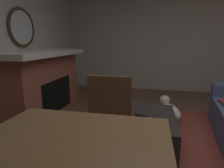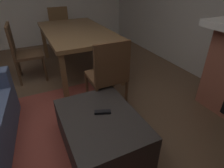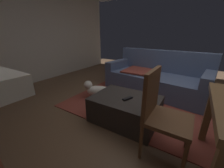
{
  "view_description": "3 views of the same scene",
  "coord_description": "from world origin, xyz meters",
  "px_view_note": "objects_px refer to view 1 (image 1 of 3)",
  "views": [
    {
      "loc": [
        1.83,
        -0.41,
        1.25
      ],
      "look_at": [
        -0.39,
        -0.88,
        0.75
      ],
      "focal_mm": 30.55,
      "sensor_mm": 36.0,
      "label": 1
    },
    {
      "loc": [
        -1.68,
        0.03,
        1.54
      ],
      "look_at": [
        -0.23,
        -0.67,
        0.61
      ],
      "focal_mm": 29.97,
      "sensor_mm": 36.0,
      "label": 2
    },
    {
      "loc": [
        0.39,
        -2.1,
        1.24
      ],
      "look_at": [
        -0.36,
        -0.9,
        0.73
      ],
      "focal_mm": 21.66,
      "sensor_mm": 36.0,
      "label": 3
    }
  ],
  "objects_px": {
    "fireplace": "(42,83)",
    "tv_remote": "(142,116)",
    "round_wall_mirror": "(22,28)",
    "ottoman_coffee_table": "(145,130)",
    "dining_chair_west": "(107,120)",
    "small_dog": "(170,110)"
  },
  "relations": [
    {
      "from": "fireplace",
      "to": "ottoman_coffee_table",
      "type": "height_order",
      "value": "fireplace"
    },
    {
      "from": "round_wall_mirror",
      "to": "dining_chair_west",
      "type": "xyz_separation_m",
      "value": [
        1.25,
        1.75,
        -0.96
      ]
    },
    {
      "from": "round_wall_mirror",
      "to": "ottoman_coffee_table",
      "type": "xyz_separation_m",
      "value": [
        0.69,
        2.09,
        -1.3
      ]
    },
    {
      "from": "tv_remote",
      "to": "small_dog",
      "type": "distance_m",
      "value": 0.97
    },
    {
      "from": "round_wall_mirror",
      "to": "dining_chair_west",
      "type": "bearing_deg",
      "value": 54.45
    },
    {
      "from": "ottoman_coffee_table",
      "to": "small_dog",
      "type": "xyz_separation_m",
      "value": [
        -0.81,
        0.36,
        -0.0
      ]
    },
    {
      "from": "fireplace",
      "to": "ottoman_coffee_table",
      "type": "xyz_separation_m",
      "value": [
        0.69,
        1.81,
        -0.37
      ]
    },
    {
      "from": "small_dog",
      "to": "round_wall_mirror",
      "type": "bearing_deg",
      "value": -87.11
    },
    {
      "from": "round_wall_mirror",
      "to": "ottoman_coffee_table",
      "type": "height_order",
      "value": "round_wall_mirror"
    },
    {
      "from": "dining_chair_west",
      "to": "small_dog",
      "type": "distance_m",
      "value": 1.58
    },
    {
      "from": "tv_remote",
      "to": "fireplace",
      "type": "bearing_deg",
      "value": -91.69
    },
    {
      "from": "fireplace",
      "to": "dining_chair_west",
      "type": "bearing_deg",
      "value": 49.48
    },
    {
      "from": "ottoman_coffee_table",
      "to": "tv_remote",
      "type": "xyz_separation_m",
      "value": [
        0.05,
        -0.04,
        0.2
      ]
    },
    {
      "from": "round_wall_mirror",
      "to": "ottoman_coffee_table",
      "type": "relative_size",
      "value": 0.68
    },
    {
      "from": "fireplace",
      "to": "tv_remote",
      "type": "height_order",
      "value": "fireplace"
    },
    {
      "from": "ottoman_coffee_table",
      "to": "round_wall_mirror",
      "type": "bearing_deg",
      "value": -108.2
    },
    {
      "from": "tv_remote",
      "to": "dining_chair_west",
      "type": "distance_m",
      "value": 0.61
    },
    {
      "from": "dining_chair_west",
      "to": "small_dog",
      "type": "height_order",
      "value": "dining_chair_west"
    },
    {
      "from": "fireplace",
      "to": "round_wall_mirror",
      "type": "distance_m",
      "value": 0.97
    },
    {
      "from": "fireplace",
      "to": "dining_chair_west",
      "type": "distance_m",
      "value": 1.92
    },
    {
      "from": "fireplace",
      "to": "tv_remote",
      "type": "distance_m",
      "value": 1.92
    },
    {
      "from": "fireplace",
      "to": "ottoman_coffee_table",
      "type": "bearing_deg",
      "value": 69.16
    }
  ]
}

